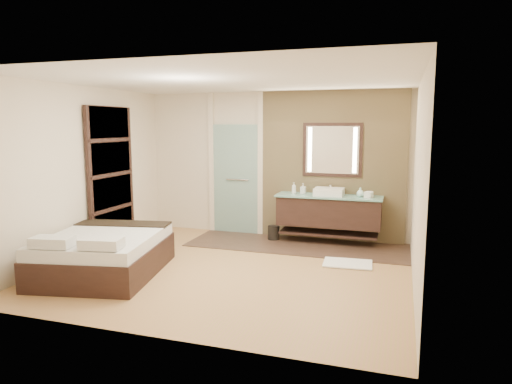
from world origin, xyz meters
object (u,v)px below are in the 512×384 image
(vanity, at_px, (329,211))
(waste_bin, at_px, (274,233))
(bed, at_px, (104,254))
(mirror_unit, at_px, (332,150))

(vanity, bearing_deg, waste_bin, -176.07)
(vanity, xyz_separation_m, bed, (-2.75, -2.65, -0.29))
(vanity, bearing_deg, bed, -136.03)
(mirror_unit, distance_m, waste_bin, 1.84)
(vanity, height_order, bed, vanity)
(mirror_unit, xyz_separation_m, bed, (-2.75, -2.89, -1.36))
(bed, distance_m, waste_bin, 3.13)
(vanity, bearing_deg, mirror_unit, 90.00)
(vanity, xyz_separation_m, mirror_unit, (0.00, 0.24, 1.07))
(vanity, height_order, mirror_unit, mirror_unit)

